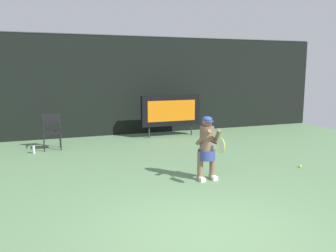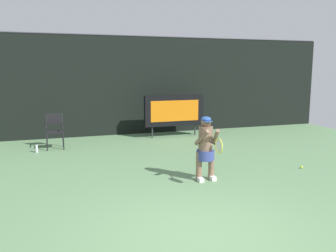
{
  "view_description": "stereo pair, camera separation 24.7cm",
  "coord_description": "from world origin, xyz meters",
  "px_view_note": "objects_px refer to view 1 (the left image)",
  "views": [
    {
      "loc": [
        -2.24,
        -4.43,
        2.44
      ],
      "look_at": [
        0.7,
        3.64,
        1.05
      ],
      "focal_mm": 37.84,
      "sensor_mm": 36.0,
      "label": 1
    },
    {
      "loc": [
        -2.01,
        -4.51,
        2.44
      ],
      "look_at": [
        0.7,
        3.64,
        1.05
      ],
      "focal_mm": 37.84,
      "sensor_mm": 36.0,
      "label": 2
    }
  ],
  "objects_px": {
    "umpire_chair": "(52,129)",
    "tennis_racket": "(220,145)",
    "scoreboard": "(171,111)",
    "water_bottle": "(34,149)",
    "tennis_ball_loose": "(300,166)",
    "tennis_player": "(207,146)"
  },
  "relations": [
    {
      "from": "scoreboard",
      "to": "water_bottle",
      "type": "xyz_separation_m",
      "value": [
        -4.68,
        -1.1,
        -0.82
      ]
    },
    {
      "from": "scoreboard",
      "to": "tennis_racket",
      "type": "relative_size",
      "value": 3.65
    },
    {
      "from": "tennis_player",
      "to": "tennis_racket",
      "type": "distance_m",
      "value": 0.64
    },
    {
      "from": "scoreboard",
      "to": "tennis_ball_loose",
      "type": "bearing_deg",
      "value": -72.15
    },
    {
      "from": "umpire_chair",
      "to": "water_bottle",
      "type": "height_order",
      "value": "umpire_chair"
    },
    {
      "from": "scoreboard",
      "to": "umpire_chair",
      "type": "distance_m",
      "value": 4.21
    },
    {
      "from": "tennis_racket",
      "to": "tennis_ball_loose",
      "type": "distance_m",
      "value": 2.87
    },
    {
      "from": "umpire_chair",
      "to": "water_bottle",
      "type": "distance_m",
      "value": 0.84
    },
    {
      "from": "scoreboard",
      "to": "water_bottle",
      "type": "distance_m",
      "value": 4.88
    },
    {
      "from": "scoreboard",
      "to": "tennis_player",
      "type": "relative_size",
      "value": 1.55
    },
    {
      "from": "umpire_chair",
      "to": "tennis_racket",
      "type": "distance_m",
      "value": 5.87
    },
    {
      "from": "umpire_chair",
      "to": "tennis_racket",
      "type": "xyz_separation_m",
      "value": [
        3.1,
        -4.98,
        0.29
      ]
    },
    {
      "from": "tennis_player",
      "to": "tennis_ball_loose",
      "type": "relative_size",
      "value": 20.9
    },
    {
      "from": "water_bottle",
      "to": "tennis_ball_loose",
      "type": "relative_size",
      "value": 3.9
    },
    {
      "from": "tennis_ball_loose",
      "to": "umpire_chair",
      "type": "bearing_deg",
      "value": 143.3
    },
    {
      "from": "umpire_chair",
      "to": "tennis_player",
      "type": "height_order",
      "value": "tennis_player"
    },
    {
      "from": "scoreboard",
      "to": "umpire_chair",
      "type": "relative_size",
      "value": 2.04
    },
    {
      "from": "tennis_racket",
      "to": "tennis_ball_loose",
      "type": "relative_size",
      "value": 8.85
    },
    {
      "from": "scoreboard",
      "to": "tennis_racket",
      "type": "height_order",
      "value": "scoreboard"
    },
    {
      "from": "water_bottle",
      "to": "tennis_player",
      "type": "relative_size",
      "value": 0.19
    },
    {
      "from": "umpire_chair",
      "to": "tennis_racket",
      "type": "relative_size",
      "value": 1.79
    },
    {
      "from": "water_bottle",
      "to": "tennis_racket",
      "type": "xyz_separation_m",
      "value": [
        3.63,
        -4.57,
        0.78
      ]
    }
  ]
}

